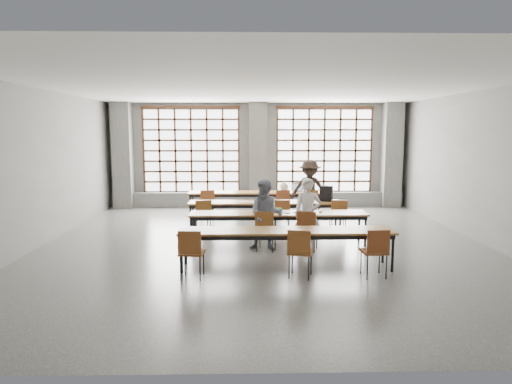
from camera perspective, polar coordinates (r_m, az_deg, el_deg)
The scene contains 41 objects.
floor at distance 10.37m, azimuth 1.03°, elevation -6.66°, with size 11.00×11.00×0.00m, color #494947.
ceiling at distance 10.09m, azimuth 1.07°, elevation 12.98°, with size 11.00×11.00×0.00m, color silver.
wall_back at distance 15.57m, azimuth 0.24°, elevation 4.65°, with size 10.00×10.00×0.00m, color #61615E.
wall_front at distance 4.63m, azimuth 3.78°, elevation -2.42°, with size 10.00×10.00×0.00m, color #61615E.
wall_left at distance 11.07m, azimuth -25.80°, elevation 2.68°, with size 11.00×11.00×0.00m, color #61615E.
wall_right at distance 11.43m, azimuth 26.99°, elevation 2.74°, with size 11.00×11.00×0.00m, color #61615E.
column_left at distance 15.82m, azimuth -16.31°, elevation 4.39°, with size 0.60×0.55×3.50m, color #4F504D.
column_mid at distance 15.29m, azimuth 0.26°, elevation 4.59°, with size 0.60×0.55×3.50m, color #4F504D.
column_right at distance 16.05m, azimuth 16.59°, elevation 4.42°, with size 0.60×0.55×3.50m, color #4F504D.
window_left at distance 15.59m, azimuth -8.09°, elevation 5.13°, with size 3.32×0.12×3.00m.
window_right at distance 15.70m, azimuth 8.51°, elevation 5.14°, with size 3.32×0.12×3.00m.
sill_ledge at distance 15.52m, azimuth 0.25°, elevation -0.93°, with size 9.80×0.35×0.50m, color #4F504D.
desk_row_a at distance 13.84m, azimuth -0.16°, elevation -0.24°, with size 4.00×0.70×0.73m.
desk_row_b at distance 11.92m, azimuth 1.17°, elevation -1.52°, with size 4.00×0.70×0.73m.
desk_row_c at distance 10.34m, azimuth 2.81°, elevation -2.93°, with size 4.00×0.70×0.73m.
desk_row_d at distance 8.57m, azimuth 3.82°, elevation -5.16°, with size 4.00×0.70×0.73m.
chair_back_left at distance 13.28m, azimuth -6.11°, elevation -1.18°, with size 0.48×0.48×0.88m.
chair_back_mid at distance 13.27m, azimuth 3.35°, elevation -1.15°, with size 0.42×0.43×0.88m.
chair_back_right at distance 13.36m, azimuth 6.81°, elevation -1.13°, with size 0.47×0.47×0.88m.
chair_mid_left at distance 11.36m, azimuth -6.68°, elevation -2.68°, with size 0.52×0.53×0.88m.
chair_mid_centre at distance 11.35m, azimuth 3.27°, elevation -2.65°, with size 0.46×0.47×0.88m.
chair_mid_right at distance 11.54m, azimuth 10.26°, elevation -2.59°, with size 0.44×0.44×0.88m.
chair_front_left at distance 9.74m, azimuth 1.19°, elevation -4.36°, with size 0.51×0.51×0.88m.
chair_front_right at distance 9.82m, azimuth 6.43°, elevation -4.31°, with size 0.53×0.53×0.88m.
chair_near_left at distance 8.01m, azimuth -8.13°, elevation -7.07°, with size 0.45×0.46×0.88m.
chair_near_mid at distance 8.01m, azimuth 5.50°, elevation -7.02°, with size 0.51×0.52×0.88m.
chair_near_right at distance 8.27m, azimuth 14.73°, elevation -6.78°, with size 0.45×0.45×0.88m.
student_male at distance 9.89m, azimuth 6.49°, elevation -2.77°, with size 0.57×0.37×1.56m, color silver.
student_female at distance 9.82m, azimuth 1.27°, elevation -2.88°, with size 0.75×0.58×1.54m, color #182448.
student_back at distance 13.44m, azimuth 6.71°, elevation 0.34°, with size 1.12×0.64×1.73m, color black.
laptop_front at distance 10.48m, azimuth 5.92°, elevation -2.12°, with size 0.46×0.43×0.26m.
laptop_back at distance 14.01m, azimuth 5.29°, elevation 0.35°, with size 0.42×0.38×0.26m.
mouse at distance 10.42m, azimuth 8.05°, elevation -2.45°, with size 0.10×0.06×0.04m, color silver.
green_box at distance 10.40m, azimuth 2.51°, elevation -2.26°, with size 0.25×0.09×0.09m, color #36852B.
phone at distance 10.25m, azimuth 3.86°, elevation -2.63°, with size 0.13×0.06×0.01m, color black.
paper_sheet_a at distance 11.95m, azimuth -1.72°, elevation -1.18°, with size 0.30×0.21×0.00m, color white.
paper_sheet_b at distance 11.85m, azimuth -0.27°, elevation -1.25°, with size 0.30×0.21×0.00m, color white.
paper_sheet_c at distance 11.91m, azimuth 1.65°, elevation -1.20°, with size 0.30×0.21×0.00m, color silver.
backpack at distance 12.10m, azimuth 8.75°, elevation -0.20°, with size 0.32×0.20×0.40m, color black.
plastic_bag at distance 13.90m, azimuth 3.54°, elevation 0.65°, with size 0.26×0.21×0.29m, color silver.
red_pouch at distance 8.09m, azimuth -8.01°, elevation -7.17°, with size 0.20×0.08×0.06m, color #A7142E.
Camera 1 is at (-0.40, -10.04, 2.56)m, focal length 32.00 mm.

